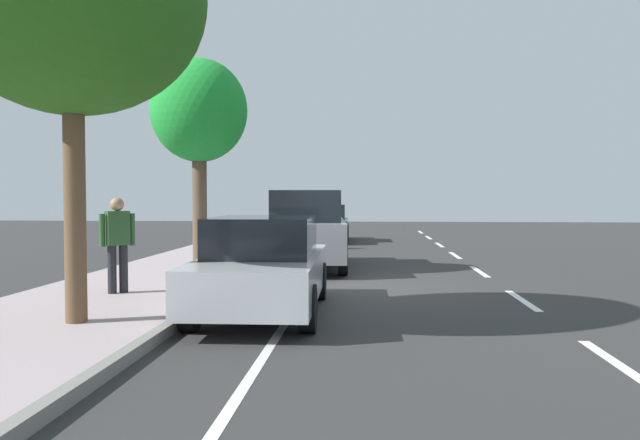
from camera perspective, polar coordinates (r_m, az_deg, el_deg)
The scene contains 12 objects.
ground at distance 13.01m, azimuth 2.65°, elevation -5.95°, with size 65.10×65.10×0.00m, color #303030.
sidewalk at distance 13.73m, azimuth -14.53°, elevation -5.28°, with size 3.39×40.69×0.15m, color #A79499.
curb_edge at distance 13.26m, azimuth -7.23°, elevation -5.49°, with size 0.16×40.69×0.15m, color gray.
lane_stripe_centre at distance 13.63m, azimuth 16.05°, elevation -5.65°, with size 0.14×40.00×0.01m.
lane_stripe_bike_edge at distance 13.06m, azimuth -0.87°, elevation -5.91°, with size 0.12×40.69×0.01m, color white.
parked_sedan_green_nearest at distance 25.33m, azimuth 0.56°, elevation -0.29°, with size 1.93×4.44×1.52m.
parked_suv_grey_second at distance 15.79m, azimuth -1.21°, elevation -0.78°, with size 2.21×4.82×1.99m.
parked_sedan_silver_mid at distance 9.78m, azimuth -5.25°, elevation -4.22°, with size 1.91×4.43×1.52m.
bicycle_at_curb at distance 20.87m, azimuth -1.65°, elevation -1.82°, with size 1.48×1.05×0.78m.
cyclist_with_backpack at distance 21.29m, azimuth -2.12°, elevation 0.20°, with size 0.53×0.55×1.80m.
street_tree_near_cyclist at distance 14.80m, azimuth -11.10°, elevation 9.67°, with size 2.24×2.24×4.89m.
pedestrian_on_phone at distance 11.36m, azimuth -18.18°, elevation -1.69°, with size 0.50×0.43×1.67m.
Camera 1 is at (-0.38, 12.88, 1.84)m, focal length 34.70 mm.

